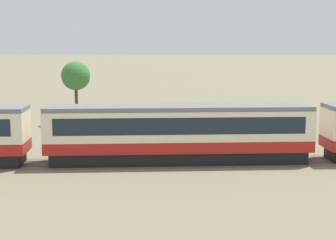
# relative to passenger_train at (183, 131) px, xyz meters

# --- Properties ---
(passenger_train) EXTENTS (98.51, 2.98, 4.08)m
(passenger_train) POSITION_rel_passenger_train_xyz_m (0.00, 0.00, 0.00)
(passenger_train) COLOR #AD1E19
(passenger_train) RESTS_ON ground_plane
(railway_track) EXTENTS (145.41, 3.60, 0.04)m
(railway_track) POSITION_rel_passenger_train_xyz_m (-4.36, -0.00, -2.25)
(railway_track) COLOR #665B51
(railway_track) RESTS_ON ground_plane
(yard_tree_0) EXTENTS (3.02, 3.02, 6.52)m
(yard_tree_0) POSITION_rel_passenger_train_xyz_m (-9.63, 18.24, 2.70)
(yard_tree_0) COLOR #4C3823
(yard_tree_0) RESTS_ON ground_plane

